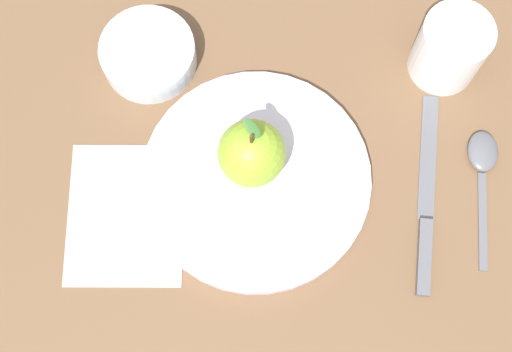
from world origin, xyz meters
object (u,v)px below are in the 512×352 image
Objects in this scene: apple at (252,153)px; linen_napkin at (126,214)px; side_bowl at (148,53)px; cup at (451,47)px; dinner_plate at (256,179)px; knife at (426,211)px; spoon at (483,165)px.

apple is 0.16m from linen_napkin.
side_bowl is 0.19m from linen_napkin.
cup reaches higher than linen_napkin.
side_bowl reaches higher than linen_napkin.
cup is 0.53× the size of linen_napkin.
apple is 0.83× the size of side_bowl.
linen_napkin is at bearing 109.89° from dinner_plate.
dinner_plate is at bearing -134.87° from side_bowl.
cup reaches higher than knife.
apple is at bearing -63.91° from linen_napkin.
spoon is (0.04, -0.25, -0.00)m from dinner_plate.
dinner_plate is 0.26m from cup.
side_bowl is at bearing -0.97° from linen_napkin.
knife is (-0.02, -0.19, -0.01)m from dinner_plate.
side_bowl is 0.34m from cup.
linen_napkin is (-0.07, 0.13, -0.05)m from apple.
spoon is at bearing -104.00° from side_bowl.
dinner_plate is at bearing -158.55° from apple.
knife is 0.33m from linen_napkin.
knife is 0.08m from spoon.
dinner_plate is 3.00× the size of cup.
knife is at bearing -115.34° from side_bowl.
knife is at bearing -99.73° from apple.
spoon is (-0.12, -0.05, -0.04)m from cup.
side_bowl is 0.47× the size of knife.
apple is at bearing -132.79° from side_bowl.
spoon is 0.99× the size of linen_napkin.
side_bowl is 0.68× the size of linen_napkin.
side_bowl is 0.69× the size of spoon.
apple is at bearing 80.27° from knife.
dinner_plate reaches higher than linen_napkin.
dinner_plate is at bearing 98.85° from spoon.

